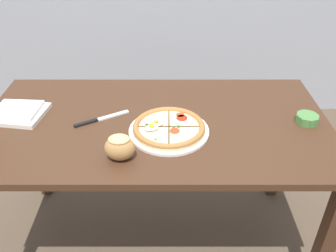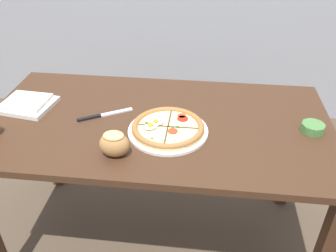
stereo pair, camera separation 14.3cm
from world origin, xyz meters
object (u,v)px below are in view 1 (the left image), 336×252
at_px(bread_piece_mid, 119,147).
at_px(knife_main, 100,119).
at_px(pizza, 168,128).
at_px(ramekin_bowl, 306,118).
at_px(napkin_folded, 17,113).
at_px(dining_table, 154,140).

distance_m(bread_piece_mid, knife_main, 0.29).
height_order(pizza, knife_main, pizza).
distance_m(ramekin_bowl, napkin_folded, 1.24).
height_order(dining_table, ramekin_bowl, ramekin_bowl).
xyz_separation_m(dining_table, bread_piece_mid, (-0.12, -0.26, 0.15)).
xyz_separation_m(dining_table, knife_main, (-0.23, 0.01, 0.10)).
bearing_deg(pizza, dining_table, 124.63).
distance_m(pizza, napkin_folded, 0.67).
xyz_separation_m(napkin_folded, knife_main, (0.37, -0.03, -0.01)).
distance_m(pizza, knife_main, 0.30).
xyz_separation_m(pizza, knife_main, (-0.29, 0.09, -0.02)).
height_order(napkin_folded, bread_piece_mid, bread_piece_mid).
xyz_separation_m(ramekin_bowl, bread_piece_mid, (-0.76, -0.24, 0.03)).
xyz_separation_m(napkin_folded, bread_piece_mid, (0.48, -0.30, 0.04)).
bearing_deg(dining_table, pizza, -55.37).
bearing_deg(pizza, napkin_folded, 169.10).
relative_size(dining_table, pizza, 4.56).
height_order(ramekin_bowl, napkin_folded, same).
bearing_deg(knife_main, ramekin_bowl, -31.57).
bearing_deg(knife_main, napkin_folded, 144.88).
relative_size(ramekin_bowl, napkin_folded, 0.38).
bearing_deg(napkin_folded, ramekin_bowl, -2.48).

